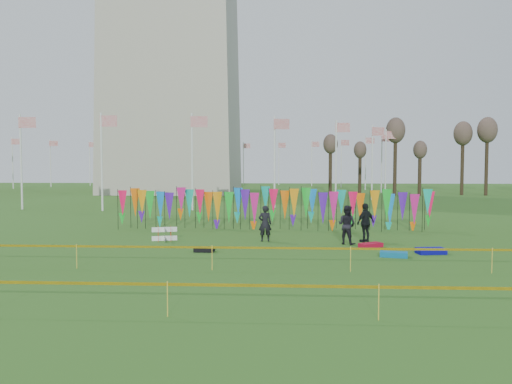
{
  "coord_description": "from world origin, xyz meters",
  "views": [
    {
      "loc": [
        0.69,
        -19.85,
        3.81
      ],
      "look_at": [
        -0.68,
        6.0,
        2.36
      ],
      "focal_mm": 35.0,
      "sensor_mm": 36.0,
      "label": 1
    }
  ],
  "objects_px": {
    "kite_bag_teal": "(394,254)",
    "person_left": "(265,223)",
    "kite_bag_black": "(204,249)",
    "person_mid": "(347,225)",
    "person_right": "(366,223)",
    "box_kite": "(164,234)",
    "kite_bag_blue": "(431,251)",
    "kite_bag_red": "(371,245)"
  },
  "relations": [
    {
      "from": "box_kite",
      "to": "kite_bag_black",
      "type": "height_order",
      "value": "box_kite"
    },
    {
      "from": "person_mid",
      "to": "kite_bag_black",
      "type": "xyz_separation_m",
      "value": [
        -6.46,
        -2.39,
        -0.83
      ]
    },
    {
      "from": "person_left",
      "to": "kite_bag_teal",
      "type": "xyz_separation_m",
      "value": [
        5.43,
        -3.85,
        -0.79
      ]
    },
    {
      "from": "box_kite",
      "to": "person_right",
      "type": "distance_m",
      "value": 9.94
    },
    {
      "from": "person_left",
      "to": "kite_bag_blue",
      "type": "distance_m",
      "value": 7.83
    },
    {
      "from": "kite_bag_black",
      "to": "person_left",
      "type": "bearing_deg",
      "value": 50.34
    },
    {
      "from": "kite_bag_teal",
      "to": "person_left",
      "type": "bearing_deg",
      "value": 144.68
    },
    {
      "from": "person_mid",
      "to": "kite_bag_red",
      "type": "relative_size",
      "value": 1.7
    },
    {
      "from": "person_left",
      "to": "kite_bag_teal",
      "type": "distance_m",
      "value": 6.71
    },
    {
      "from": "kite_bag_blue",
      "to": "kite_bag_black",
      "type": "distance_m",
      "value": 9.71
    },
    {
      "from": "box_kite",
      "to": "kite_bag_blue",
      "type": "xyz_separation_m",
      "value": [
        12.17,
        -2.93,
        -0.23
      ]
    },
    {
      "from": "kite_bag_teal",
      "to": "person_right",
      "type": "bearing_deg",
      "value": 97.34
    },
    {
      "from": "box_kite",
      "to": "kite_bag_red",
      "type": "relative_size",
      "value": 0.64
    },
    {
      "from": "person_right",
      "to": "box_kite",
      "type": "bearing_deg",
      "value": -37.36
    },
    {
      "from": "person_left",
      "to": "kite_bag_blue",
      "type": "xyz_separation_m",
      "value": [
        7.18,
        -3.03,
        -0.77
      ]
    },
    {
      "from": "person_mid",
      "to": "kite_bag_black",
      "type": "relative_size",
      "value": 2.14
    },
    {
      "from": "box_kite",
      "to": "person_left",
      "type": "relative_size",
      "value": 0.39
    },
    {
      "from": "kite_bag_blue",
      "to": "kite_bag_red",
      "type": "bearing_deg",
      "value": 145.79
    },
    {
      "from": "box_kite",
      "to": "kite_bag_red",
      "type": "xyz_separation_m",
      "value": [
        9.91,
        -1.39,
        -0.25
      ]
    },
    {
      "from": "person_left",
      "to": "person_mid",
      "type": "bearing_deg",
      "value": 164.99
    },
    {
      "from": "kite_bag_teal",
      "to": "box_kite",
      "type": "bearing_deg",
      "value": 160.26
    },
    {
      "from": "box_kite",
      "to": "kite_bag_teal",
      "type": "height_order",
      "value": "box_kite"
    },
    {
      "from": "kite_bag_blue",
      "to": "kite_bag_teal",
      "type": "distance_m",
      "value": 1.92
    },
    {
      "from": "person_left",
      "to": "person_mid",
      "type": "xyz_separation_m",
      "value": [
        3.92,
        -0.67,
        0.04
      ]
    },
    {
      "from": "person_mid",
      "to": "kite_bag_teal",
      "type": "height_order",
      "value": "person_mid"
    },
    {
      "from": "person_mid",
      "to": "kite_bag_black",
      "type": "height_order",
      "value": "person_mid"
    },
    {
      "from": "box_kite",
      "to": "kite_bag_red",
      "type": "bearing_deg",
      "value": -7.97
    },
    {
      "from": "person_right",
      "to": "kite_bag_black",
      "type": "distance_m",
      "value": 8.14
    },
    {
      "from": "person_mid",
      "to": "person_right",
      "type": "relative_size",
      "value": 0.97
    },
    {
      "from": "person_right",
      "to": "kite_bag_blue",
      "type": "xyz_separation_m",
      "value": [
        2.25,
        -3.12,
        -0.83
      ]
    },
    {
      "from": "kite_bag_blue",
      "to": "person_right",
      "type": "bearing_deg",
      "value": 125.77
    },
    {
      "from": "person_right",
      "to": "kite_bag_teal",
      "type": "height_order",
      "value": "person_right"
    },
    {
      "from": "box_kite",
      "to": "kite_bag_blue",
      "type": "bearing_deg",
      "value": -13.52
    },
    {
      "from": "person_mid",
      "to": "kite_bag_teal",
      "type": "relative_size",
      "value": 1.7
    },
    {
      "from": "kite_bag_red",
      "to": "kite_bag_blue",
      "type": "bearing_deg",
      "value": -34.21
    },
    {
      "from": "person_left",
      "to": "kite_bag_black",
      "type": "distance_m",
      "value": 4.05
    },
    {
      "from": "person_mid",
      "to": "person_left",
      "type": "bearing_deg",
      "value": 25.34
    },
    {
      "from": "person_right",
      "to": "kite_bag_blue",
      "type": "relative_size",
      "value": 1.62
    },
    {
      "from": "person_left",
      "to": "kite_bag_teal",
      "type": "relative_size",
      "value": 1.63
    },
    {
      "from": "person_right",
      "to": "kite_bag_blue",
      "type": "height_order",
      "value": "person_right"
    },
    {
      "from": "person_mid",
      "to": "kite_bag_teal",
      "type": "xyz_separation_m",
      "value": [
        1.51,
        -3.18,
        -0.83
      ]
    },
    {
      "from": "box_kite",
      "to": "person_mid",
      "type": "xyz_separation_m",
      "value": [
        8.91,
        -0.56,
        0.58
      ]
    }
  ]
}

